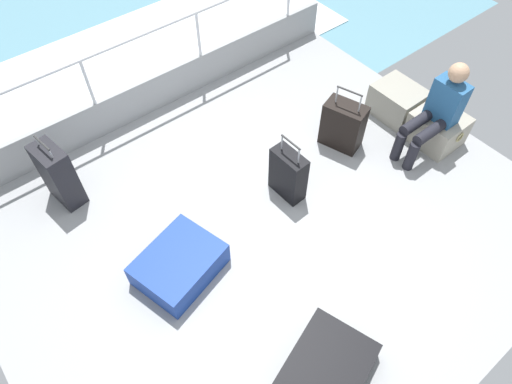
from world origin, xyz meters
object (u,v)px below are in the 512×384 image
Objects in this scene: cargo_crate_0 at (397,101)px; suitcase_4 at (59,175)px; suitcase_1 at (179,264)px; suitcase_2 at (327,369)px; cargo_crate_1 at (437,128)px; passenger_seated at (437,110)px; suitcase_3 at (343,125)px; suitcase_0 at (288,174)px.

suitcase_4 is at bearing -109.28° from cargo_crate_0.
suitcase_2 is (1.49, 0.40, -0.03)m from suitcase_1.
suitcase_4 is (-1.83, -3.60, 0.17)m from cargo_crate_1.
suitcase_3 is at bearing -132.71° from passenger_seated.
passenger_seated reaches higher than suitcase_3.
suitcase_2 is (1.11, -2.77, -0.08)m from cargo_crate_1.
cargo_crate_1 is at bearing 90.00° from passenger_seated.
suitcase_3 is at bearing -93.79° from cargo_crate_0.
cargo_crate_1 reaches higher than suitcase_1.
suitcase_1 is 1.07× the size of suitcase_4.
passenger_seated reaches higher than cargo_crate_1.
suitcase_3 is at bearing 96.28° from suitcase_1.
suitcase_4 is at bearing -116.99° from cargo_crate_1.
suitcase_4 is at bearing -113.70° from suitcase_3.
suitcase_1 is 1.54m from suitcase_2.
suitcase_4 is (-1.36, -1.80, 0.07)m from suitcase_0.
passenger_seated is 1.32× the size of suitcase_4.
passenger_seated reaches higher than suitcase_2.
cargo_crate_0 is 1.04× the size of cargo_crate_1.
cargo_crate_1 is (0.58, 0.00, -0.00)m from cargo_crate_0.
cargo_crate_1 is 0.75× the size of suitcase_3.
cargo_crate_0 reaches higher than suitcase_2.
suitcase_3 is at bearing 66.30° from suitcase_4.
cargo_crate_0 is 0.79× the size of suitcase_0.
cargo_crate_0 is 0.58m from cargo_crate_1.
passenger_seated is at bearing 82.78° from suitcase_1.
cargo_crate_1 is at bearing 111.81° from suitcase_2.
suitcase_0 is 0.87× the size of suitcase_1.
suitcase_4 is at bearing -164.21° from suitcase_2.
passenger_seated is 1.40× the size of suitcase_3.
cargo_crate_1 is 0.66× the size of suitcase_1.
cargo_crate_0 is at bearing -179.58° from cargo_crate_1.
passenger_seated reaches higher than suitcase_0.
suitcase_4 is (-1.83, -3.42, -0.20)m from passenger_seated.
suitcase_0 is 1.38m from suitcase_1.
passenger_seated is 3.89m from suitcase_4.
suitcase_2 is (1.58, -0.97, -0.18)m from suitcase_0.
passenger_seated is 1.42× the size of suitcase_0.
suitcase_3 is (-0.06, -0.86, 0.09)m from cargo_crate_0.
suitcase_0 reaches higher than cargo_crate_1.
cargo_crate_1 is at bearing 63.01° from suitcase_4.
passenger_seated is 1.23× the size of suitcase_1.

